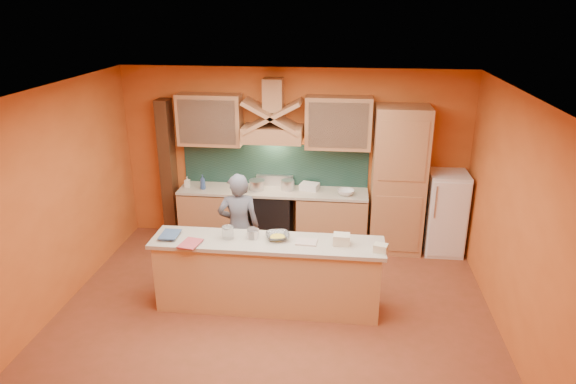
# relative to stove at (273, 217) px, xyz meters

# --- Properties ---
(floor) EXTENTS (5.50, 5.00, 0.01)m
(floor) POSITION_rel_stove_xyz_m (0.30, -2.20, -0.45)
(floor) COLOR brown
(floor) RESTS_ON ground
(ceiling) EXTENTS (5.50, 5.00, 0.01)m
(ceiling) POSITION_rel_stove_xyz_m (0.30, -2.20, 2.35)
(ceiling) COLOR white
(ceiling) RESTS_ON wall_back
(wall_back) EXTENTS (5.50, 0.02, 2.80)m
(wall_back) POSITION_rel_stove_xyz_m (0.30, 0.30, 0.95)
(wall_back) COLOR orange
(wall_back) RESTS_ON floor
(wall_front) EXTENTS (5.50, 0.02, 2.80)m
(wall_front) POSITION_rel_stove_xyz_m (0.30, -4.70, 0.95)
(wall_front) COLOR orange
(wall_front) RESTS_ON floor
(wall_left) EXTENTS (0.02, 5.00, 2.80)m
(wall_left) POSITION_rel_stove_xyz_m (-2.45, -2.20, 0.95)
(wall_left) COLOR orange
(wall_left) RESTS_ON floor
(wall_right) EXTENTS (0.02, 5.00, 2.80)m
(wall_right) POSITION_rel_stove_xyz_m (3.05, -2.20, 0.95)
(wall_right) COLOR orange
(wall_right) RESTS_ON floor
(base_cabinet_left) EXTENTS (1.10, 0.60, 0.86)m
(base_cabinet_left) POSITION_rel_stove_xyz_m (-0.95, 0.00, -0.02)
(base_cabinet_left) COLOR tan
(base_cabinet_left) RESTS_ON floor
(base_cabinet_right) EXTENTS (1.10, 0.60, 0.86)m
(base_cabinet_right) POSITION_rel_stove_xyz_m (0.95, 0.00, -0.02)
(base_cabinet_right) COLOR tan
(base_cabinet_right) RESTS_ON floor
(counter_top) EXTENTS (3.00, 0.62, 0.04)m
(counter_top) POSITION_rel_stove_xyz_m (-0.00, 0.00, 0.45)
(counter_top) COLOR #B7AD9A
(counter_top) RESTS_ON base_cabinet_left
(stove) EXTENTS (0.60, 0.58, 0.90)m
(stove) POSITION_rel_stove_xyz_m (0.00, 0.00, 0.00)
(stove) COLOR black
(stove) RESTS_ON floor
(backsplash) EXTENTS (3.00, 0.03, 0.70)m
(backsplash) POSITION_rel_stove_xyz_m (-0.00, 0.28, 0.80)
(backsplash) COLOR #17332C
(backsplash) RESTS_ON wall_back
(range_hood) EXTENTS (0.92, 0.50, 0.24)m
(range_hood) POSITION_rel_stove_xyz_m (0.00, 0.05, 1.37)
(range_hood) COLOR tan
(range_hood) RESTS_ON wall_back
(hood_chimney) EXTENTS (0.30, 0.30, 0.50)m
(hood_chimney) POSITION_rel_stove_xyz_m (0.00, 0.15, 1.95)
(hood_chimney) COLOR tan
(hood_chimney) RESTS_ON wall_back
(upper_cabinet_left) EXTENTS (1.00, 0.35, 0.80)m
(upper_cabinet_left) POSITION_rel_stove_xyz_m (-1.00, 0.12, 1.55)
(upper_cabinet_left) COLOR tan
(upper_cabinet_left) RESTS_ON wall_back
(upper_cabinet_right) EXTENTS (1.00, 0.35, 0.80)m
(upper_cabinet_right) POSITION_rel_stove_xyz_m (1.00, 0.12, 1.55)
(upper_cabinet_right) COLOR tan
(upper_cabinet_right) RESTS_ON wall_back
(pantry_column) EXTENTS (0.80, 0.60, 2.30)m
(pantry_column) POSITION_rel_stove_xyz_m (1.95, 0.00, 0.70)
(pantry_column) COLOR tan
(pantry_column) RESTS_ON floor
(fridge) EXTENTS (0.58, 0.60, 1.30)m
(fridge) POSITION_rel_stove_xyz_m (2.70, 0.00, 0.20)
(fridge) COLOR white
(fridge) RESTS_ON floor
(trim_column_left) EXTENTS (0.20, 0.30, 2.30)m
(trim_column_left) POSITION_rel_stove_xyz_m (-1.75, 0.15, 0.70)
(trim_column_left) COLOR #472816
(trim_column_left) RESTS_ON floor
(island_body) EXTENTS (2.80, 0.55, 0.88)m
(island_body) POSITION_rel_stove_xyz_m (0.20, -1.90, -0.01)
(island_body) COLOR tan
(island_body) RESTS_ON floor
(island_top) EXTENTS (2.90, 0.62, 0.05)m
(island_top) POSITION_rel_stove_xyz_m (0.20, -1.90, 0.47)
(island_top) COLOR #B7AD9A
(island_top) RESTS_ON island_body
(person) EXTENTS (0.64, 0.48, 1.57)m
(person) POSITION_rel_stove_xyz_m (-0.31, -1.19, 0.33)
(person) COLOR slate
(person) RESTS_ON floor
(pot_large) EXTENTS (0.29, 0.29, 0.17)m
(pot_large) POSITION_rel_stove_xyz_m (-0.25, -0.03, 0.54)
(pot_large) COLOR #B7B8BE
(pot_large) RESTS_ON stove
(pot_small) EXTENTS (0.22, 0.22, 0.16)m
(pot_small) POSITION_rel_stove_xyz_m (0.23, 0.04, 0.53)
(pot_small) COLOR silver
(pot_small) RESTS_ON stove
(soap_bottle_a) EXTENTS (0.08, 0.08, 0.18)m
(soap_bottle_a) POSITION_rel_stove_xyz_m (-1.39, -0.02, 0.56)
(soap_bottle_a) COLOR silver
(soap_bottle_a) RESTS_ON counter_top
(soap_bottle_b) EXTENTS (0.12, 0.12, 0.24)m
(soap_bottle_b) POSITION_rel_stove_xyz_m (-1.11, -0.09, 0.59)
(soap_bottle_b) COLOR #2F4A82
(soap_bottle_b) RESTS_ON counter_top
(bowl_back) EXTENTS (0.33, 0.33, 0.08)m
(bowl_back) POSITION_rel_stove_xyz_m (1.16, -0.10, 0.51)
(bowl_back) COLOR silver
(bowl_back) RESTS_ON counter_top
(dish_rack) EXTENTS (0.33, 0.28, 0.10)m
(dish_rack) POSITION_rel_stove_xyz_m (0.58, 0.09, 0.52)
(dish_rack) COLOR silver
(dish_rack) RESTS_ON counter_top
(book_lower) EXTENTS (0.28, 0.34, 0.03)m
(book_lower) POSITION_rel_stove_xyz_m (-0.82, -2.10, 0.51)
(book_lower) COLOR #BA424A
(book_lower) RESTS_ON island_top
(book_upper) EXTENTS (0.23, 0.31, 0.02)m
(book_upper) POSITION_rel_stove_xyz_m (-1.14, -1.93, 0.53)
(book_upper) COLOR #3E5B89
(book_upper) RESTS_ON island_top
(jar_large) EXTENTS (0.15, 0.15, 0.16)m
(jar_large) POSITION_rel_stove_xyz_m (-0.30, -1.88, 0.57)
(jar_large) COLOR silver
(jar_large) RESTS_ON island_top
(jar_small) EXTENTS (0.17, 0.17, 0.13)m
(jar_small) POSITION_rel_stove_xyz_m (0.00, -1.85, 0.56)
(jar_small) COLOR silver
(jar_small) RESTS_ON island_top
(kitchen_scale) EXTENTS (0.12, 0.12, 0.10)m
(kitchen_scale) POSITION_rel_stove_xyz_m (0.02, -1.84, 0.55)
(kitchen_scale) COLOR white
(kitchen_scale) RESTS_ON island_top
(mixing_bowl) EXTENTS (0.36, 0.36, 0.07)m
(mixing_bowl) POSITION_rel_stove_xyz_m (0.32, -1.83, 0.53)
(mixing_bowl) COLOR silver
(mixing_bowl) RESTS_ON island_top
(cloth) EXTENTS (0.27, 0.21, 0.02)m
(cloth) POSITION_rel_stove_xyz_m (0.69, -1.89, 0.50)
(cloth) COLOR beige
(cloth) RESTS_ON island_top
(grocery_bag_a) EXTENTS (0.21, 0.17, 0.13)m
(grocery_bag_a) POSITION_rel_stove_xyz_m (1.12, -1.89, 0.56)
(grocery_bag_a) COLOR beige
(grocery_bag_a) RESTS_ON island_top
(grocery_bag_b) EXTENTS (0.19, 0.16, 0.10)m
(grocery_bag_b) POSITION_rel_stove_xyz_m (1.58, -2.04, 0.54)
(grocery_bag_b) COLOR beige
(grocery_bag_b) RESTS_ON island_top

